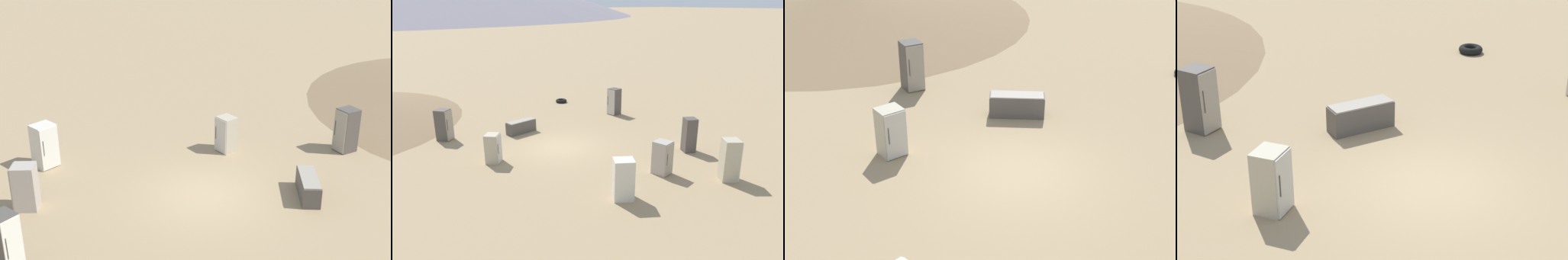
{
  "view_description": "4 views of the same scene",
  "coord_description": "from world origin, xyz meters",
  "views": [
    {
      "loc": [
        -15.81,
        -3.39,
        9.21
      ],
      "look_at": [
        1.38,
        0.67,
        1.76
      ],
      "focal_mm": 50.0,
      "sensor_mm": 36.0,
      "label": 1
    },
    {
      "loc": [
        9.42,
        16.64,
        7.37
      ],
      "look_at": [
        -1.04,
        1.12,
        1.09
      ],
      "focal_mm": 35.0,
      "sensor_mm": 36.0,
      "label": 2
    },
    {
      "loc": [
        -2.12,
        12.42,
        7.88
      ],
      "look_at": [
        1.01,
        0.23,
        1.26
      ],
      "focal_mm": 50.0,
      "sensor_mm": 36.0,
      "label": 3
    },
    {
      "loc": [
        5.29,
        11.95,
        7.56
      ],
      "look_at": [
        1.14,
        -1.0,
        1.1
      ],
      "focal_mm": 60.0,
      "sensor_mm": 36.0,
      "label": 4
    }
  ],
  "objects": [
    {
      "name": "ground_plane",
      "position": [
        0.0,
        0.0,
        0.0
      ],
      "size": [
        1000.0,
        1000.0,
        0.0
      ],
      "primitive_type": "plane",
      "color": "#9E8460"
    },
    {
      "name": "dirt_mound",
      "position": [
        11.48,
        -12.4,
        0.69
      ],
      "size": [
        19.07,
        19.07,
        1.38
      ],
      "color": "#7F6647",
      "rests_on": "ground_plane"
    },
    {
      "name": "discarded_fridge_0",
      "position": [
        3.67,
        -0.04,
        0.72
      ],
      "size": [
        0.93,
        0.93,
        1.43
      ],
      "rotation": [
        0.0,
        0.0,
        0.89
      ],
      "color": "#B2A88E",
      "rests_on": "ground_plane"
    },
    {
      "name": "discarded_fridge_2",
      "position": [
        4.78,
        -4.65,
        0.88
      ],
      "size": [
        0.99,
        0.99,
        1.76
      ],
      "rotation": [
        0.0,
        0.0,
        0.74
      ],
      "color": "#4C4742",
      "rests_on": "ground_plane"
    },
    {
      "name": "discarded_fridge_4",
      "position": [
        0.7,
        -3.39,
        0.37
      ],
      "size": [
        1.86,
        0.92,
        0.75
      ],
      "rotation": [
        0.0,
        0.0,
        1.76
      ],
      "color": "#4C4742",
      "rests_on": "ground_plane"
    }
  ]
}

